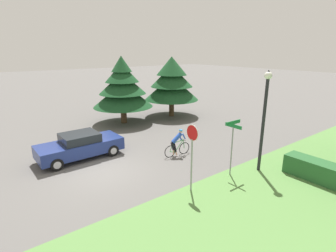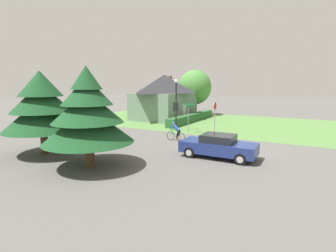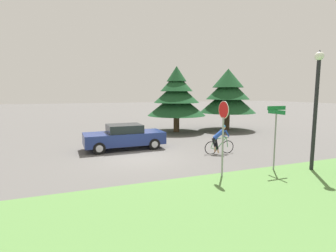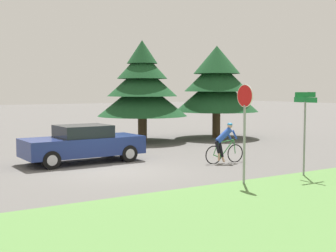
{
  "view_description": "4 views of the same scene",
  "coord_description": "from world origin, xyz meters",
  "px_view_note": "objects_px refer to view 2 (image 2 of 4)",
  "views": [
    {
      "loc": [
        11.13,
        -4.5,
        5.65
      ],
      "look_at": [
        0.59,
        3.54,
        1.78
      ],
      "focal_mm": 28.0,
      "sensor_mm": 36.0,
      "label": 1
    },
    {
      "loc": [
        -16.71,
        -5.07,
        4.31
      ],
      "look_at": [
        -0.97,
        3.84,
        1.4
      ],
      "focal_mm": 28.0,
      "sensor_mm": 36.0,
      "label": 2
    },
    {
      "loc": [
        12.15,
        -3.18,
        3.15
      ],
      "look_at": [
        -0.65,
        1.77,
        1.39
      ],
      "focal_mm": 28.0,
      "sensor_mm": 36.0,
      "label": 3
    },
    {
      "loc": [
        14.02,
        -6.72,
        2.71
      ],
      "look_at": [
        0.14,
        1.99,
        1.42
      ],
      "focal_mm": 50.0,
      "sensor_mm": 36.0,
      "label": 4
    }
  ],
  "objects_px": {
    "cottage_house": "(164,96)",
    "stop_sign": "(215,112)",
    "street_lamp": "(176,99)",
    "street_name_sign": "(188,113)",
    "conifer_tall_far": "(42,105)",
    "conifer_tall_near": "(88,113)",
    "deciduous_tree_right": "(195,87)",
    "sedan_left_lane": "(218,146)",
    "cyclist": "(176,132)"
  },
  "relations": [
    {
      "from": "street_name_sign",
      "to": "cyclist",
      "type": "bearing_deg",
      "value": -171.05
    },
    {
      "from": "cyclist",
      "to": "conifer_tall_far",
      "type": "relative_size",
      "value": 0.32
    },
    {
      "from": "conifer_tall_far",
      "to": "stop_sign",
      "type": "bearing_deg",
      "value": -34.49
    },
    {
      "from": "cottage_house",
      "to": "sedan_left_lane",
      "type": "height_order",
      "value": "cottage_house"
    },
    {
      "from": "deciduous_tree_right",
      "to": "cyclist",
      "type": "bearing_deg",
      "value": -160.93
    },
    {
      "from": "cyclist",
      "to": "street_name_sign",
      "type": "xyz_separation_m",
      "value": [
        3.3,
        0.52,
        1.11
      ]
    },
    {
      "from": "street_name_sign",
      "to": "street_lamp",
      "type": "bearing_deg",
      "value": 70.29
    },
    {
      "from": "street_lamp",
      "to": "conifer_tall_far",
      "type": "relative_size",
      "value": 0.94
    },
    {
      "from": "sedan_left_lane",
      "to": "conifer_tall_far",
      "type": "height_order",
      "value": "conifer_tall_far"
    },
    {
      "from": "sedan_left_lane",
      "to": "stop_sign",
      "type": "xyz_separation_m",
      "value": [
        6.16,
        2.43,
        1.28
      ]
    },
    {
      "from": "stop_sign",
      "to": "cyclist",
      "type": "bearing_deg",
      "value": -30.5
    },
    {
      "from": "cottage_house",
      "to": "conifer_tall_near",
      "type": "xyz_separation_m",
      "value": [
        -18.79,
        -6.47,
        -0.01
      ]
    },
    {
      "from": "conifer_tall_far",
      "to": "conifer_tall_near",
      "type": "bearing_deg",
      "value": -96.78
    },
    {
      "from": "street_name_sign",
      "to": "conifer_tall_far",
      "type": "bearing_deg",
      "value": 155.52
    },
    {
      "from": "street_lamp",
      "to": "conifer_tall_near",
      "type": "distance_m",
      "value": 11.76
    },
    {
      "from": "sedan_left_lane",
      "to": "street_name_sign",
      "type": "height_order",
      "value": "street_name_sign"
    },
    {
      "from": "street_name_sign",
      "to": "conifer_tall_far",
      "type": "xyz_separation_m",
      "value": [
        -10.65,
        4.85,
        1.21
      ]
    },
    {
      "from": "cottage_house",
      "to": "street_lamp",
      "type": "height_order",
      "value": "cottage_house"
    },
    {
      "from": "stop_sign",
      "to": "conifer_tall_far",
      "type": "relative_size",
      "value": 0.56
    },
    {
      "from": "cottage_house",
      "to": "conifer_tall_near",
      "type": "height_order",
      "value": "cottage_house"
    },
    {
      "from": "street_lamp",
      "to": "street_name_sign",
      "type": "bearing_deg",
      "value": -109.71
    },
    {
      "from": "street_name_sign",
      "to": "deciduous_tree_right",
      "type": "distance_m",
      "value": 13.94
    },
    {
      "from": "street_name_sign",
      "to": "conifer_tall_near",
      "type": "bearing_deg",
      "value": 177.91
    },
    {
      "from": "conifer_tall_near",
      "to": "conifer_tall_far",
      "type": "distance_m",
      "value": 4.48
    },
    {
      "from": "deciduous_tree_right",
      "to": "sedan_left_lane",
      "type": "bearing_deg",
      "value": -152.44
    },
    {
      "from": "cyclist",
      "to": "street_lamp",
      "type": "height_order",
      "value": "street_lamp"
    },
    {
      "from": "cottage_house",
      "to": "sedan_left_lane",
      "type": "bearing_deg",
      "value": -140.22
    },
    {
      "from": "stop_sign",
      "to": "street_name_sign",
      "type": "height_order",
      "value": "stop_sign"
    },
    {
      "from": "stop_sign",
      "to": "deciduous_tree_right",
      "type": "xyz_separation_m",
      "value": [
        12.87,
        7.5,
        1.88
      ]
    },
    {
      "from": "cyclist",
      "to": "street_name_sign",
      "type": "distance_m",
      "value": 3.52
    },
    {
      "from": "sedan_left_lane",
      "to": "conifer_tall_far",
      "type": "relative_size",
      "value": 0.86
    },
    {
      "from": "stop_sign",
      "to": "street_name_sign",
      "type": "relative_size",
      "value": 1.09
    },
    {
      "from": "cyclist",
      "to": "street_name_sign",
      "type": "relative_size",
      "value": 0.63
    },
    {
      "from": "street_lamp",
      "to": "conifer_tall_far",
      "type": "height_order",
      "value": "conifer_tall_far"
    },
    {
      "from": "street_lamp",
      "to": "deciduous_tree_right",
      "type": "height_order",
      "value": "deciduous_tree_right"
    },
    {
      "from": "sedan_left_lane",
      "to": "cyclist",
      "type": "relative_size",
      "value": 2.68
    },
    {
      "from": "cyclist",
      "to": "deciduous_tree_right",
      "type": "height_order",
      "value": "deciduous_tree_right"
    },
    {
      "from": "conifer_tall_far",
      "to": "deciduous_tree_right",
      "type": "xyz_separation_m",
      "value": [
        23.48,
        0.21,
        0.83
      ]
    },
    {
      "from": "stop_sign",
      "to": "street_lamp",
      "type": "height_order",
      "value": "street_lamp"
    },
    {
      "from": "cottage_house",
      "to": "street_lamp",
      "type": "distance_m",
      "value": 8.91
    },
    {
      "from": "cottage_house",
      "to": "street_lamp",
      "type": "relative_size",
      "value": 1.81
    },
    {
      "from": "street_name_sign",
      "to": "conifer_tall_far",
      "type": "relative_size",
      "value": 0.51
    },
    {
      "from": "sedan_left_lane",
      "to": "stop_sign",
      "type": "bearing_deg",
      "value": -69.35
    },
    {
      "from": "conifer_tall_near",
      "to": "deciduous_tree_right",
      "type": "height_order",
      "value": "deciduous_tree_right"
    },
    {
      "from": "cottage_house",
      "to": "stop_sign",
      "type": "height_order",
      "value": "cottage_house"
    },
    {
      "from": "conifer_tall_near",
      "to": "street_name_sign",
      "type": "bearing_deg",
      "value": -2.09
    },
    {
      "from": "street_lamp",
      "to": "conifer_tall_near",
      "type": "relative_size",
      "value": 0.92
    },
    {
      "from": "cottage_house",
      "to": "cyclist",
      "type": "relative_size",
      "value": 5.3
    },
    {
      "from": "cottage_house",
      "to": "sedan_left_lane",
      "type": "xyz_separation_m",
      "value": [
        -13.81,
        -11.75,
        -2.14
      ]
    },
    {
      "from": "cottage_house",
      "to": "street_name_sign",
      "type": "xyz_separation_m",
      "value": [
        -7.62,
        -6.88,
        -1.01
      ]
    }
  ]
}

